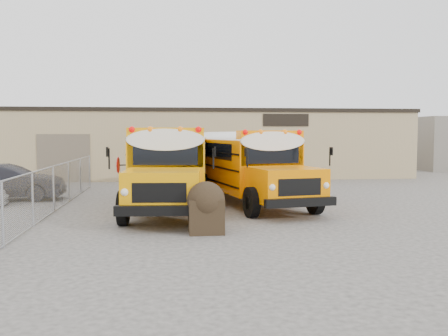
{
  "coord_description": "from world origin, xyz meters",
  "views": [
    {
      "loc": [
        -1.63,
        -16.7,
        3.05
      ],
      "look_at": [
        0.72,
        3.94,
        1.6
      ],
      "focal_mm": 40.0,
      "sensor_mm": 36.0,
      "label": 1
    }
  ],
  "objects": [
    {
      "name": "ground",
      "position": [
        0.0,
        0.0,
        0.0
      ],
      "size": [
        120.0,
        120.0,
        0.0
      ],
      "primitive_type": "plane",
      "color": "#484542",
      "rests_on": "ground"
    },
    {
      "name": "warehouse",
      "position": [
        -0.0,
        19.99,
        2.37
      ],
      "size": [
        30.2,
        10.2,
        4.67
      ],
      "color": "tan",
      "rests_on": "ground"
    },
    {
      "name": "chainlink_fence",
      "position": [
        -6.0,
        3.0,
        0.9
      ],
      "size": [
        0.07,
        18.07,
        1.81
      ],
      "color": "#92959A",
      "rests_on": "ground"
    },
    {
      "name": "school_bus_left",
      "position": [
        -0.92,
        11.27,
        1.9
      ],
      "size": [
        3.85,
        11.43,
        3.29
      ],
      "color": "#EC9904",
      "rests_on": "ground"
    },
    {
      "name": "school_bus_right",
      "position": [
        0.47,
        12.13,
        1.85
      ],
      "size": [
        4.71,
        11.24,
        3.2
      ],
      "color": "orange",
      "rests_on": "ground"
    },
    {
      "name": "tarp_bundle",
      "position": [
        -0.47,
        -1.65,
        0.82
      ],
      "size": [
        1.17,
        1.17,
        1.59
      ],
      "color": "black",
      "rests_on": "ground"
    },
    {
      "name": "car_dark",
      "position": [
        -8.89,
        6.81,
        0.82
      ],
      "size": [
        5.01,
        1.85,
        1.64
      ],
      "primitive_type": "imported",
      "rotation": [
        0.0,
        0.0,
        1.59
      ],
      "color": "black",
      "rests_on": "ground"
    }
  ]
}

